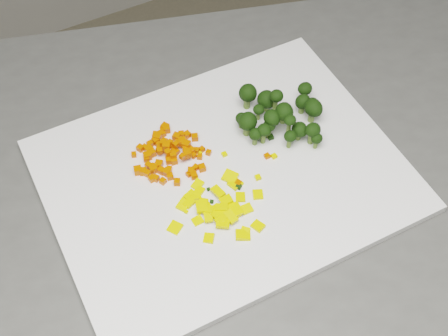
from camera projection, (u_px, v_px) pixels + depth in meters
name	position (u px, v px, depth m)	size (l,w,h in m)	color
counter_block	(199.00, 335.00, 1.16)	(1.03, 0.72, 0.90)	#4D4D4B
cutting_board	(224.00, 175.00, 0.82)	(0.45, 0.35, 0.01)	white
carrot_pile	(171.00, 150.00, 0.82)	(0.10, 0.10, 0.03)	#D74602
pepper_pile	(217.00, 208.00, 0.77)	(0.12, 0.12, 0.02)	yellow
broccoli_pile	(282.00, 113.00, 0.84)	(0.12, 0.12, 0.06)	black
carrot_cube_0	(170.00, 155.00, 0.82)	(0.01, 0.01, 0.01)	#D74602
carrot_cube_1	(185.00, 149.00, 0.82)	(0.01, 0.01, 0.01)	#D74602
carrot_cube_2	(154.00, 168.00, 0.81)	(0.01, 0.01, 0.01)	#D74602
carrot_cube_3	(187.00, 154.00, 0.81)	(0.01, 0.01, 0.01)	#D74602
carrot_cube_4	(167.00, 146.00, 0.83)	(0.01, 0.01, 0.01)	#D74602
carrot_cube_5	(179.00, 143.00, 0.84)	(0.01, 0.01, 0.01)	#D74602
carrot_cube_6	(152.00, 153.00, 0.83)	(0.01, 0.01, 0.01)	#D74602
carrot_cube_7	(166.00, 129.00, 0.85)	(0.01, 0.01, 0.01)	#D74602
carrot_cube_8	(149.00, 165.00, 0.81)	(0.01, 0.01, 0.01)	#D74602
carrot_cube_9	(196.00, 167.00, 0.81)	(0.01, 0.01, 0.01)	#D74602
carrot_cube_10	(156.00, 141.00, 0.84)	(0.01, 0.01, 0.01)	#D74602
carrot_cube_11	(140.00, 148.00, 0.83)	(0.01, 0.01, 0.01)	#D74602
carrot_cube_12	(181.00, 134.00, 0.84)	(0.01, 0.01, 0.01)	#D74602
carrot_cube_13	(134.00, 155.00, 0.83)	(0.01, 0.01, 0.01)	#D74602
carrot_cube_14	(174.00, 161.00, 0.82)	(0.01, 0.01, 0.01)	#D74602
carrot_cube_15	(164.00, 148.00, 0.83)	(0.01, 0.01, 0.01)	#D74602
carrot_cube_16	(156.00, 178.00, 0.80)	(0.01, 0.01, 0.01)	#D74602
carrot_cube_17	(194.00, 175.00, 0.80)	(0.01, 0.01, 0.01)	#D74602
carrot_cube_18	(160.00, 149.00, 0.83)	(0.01, 0.01, 0.01)	#D74602
carrot_cube_19	(170.00, 142.00, 0.83)	(0.01, 0.01, 0.01)	#D74602
carrot_cube_20	(156.00, 136.00, 0.84)	(0.01, 0.01, 0.01)	#D74602
carrot_cube_21	(189.00, 174.00, 0.81)	(0.01, 0.01, 0.01)	#D74602
carrot_cube_22	(153.00, 169.00, 0.81)	(0.01, 0.01, 0.01)	#D74602
carrot_cube_23	(186.00, 145.00, 0.82)	(0.01, 0.01, 0.01)	#D74602
carrot_cube_24	(191.00, 171.00, 0.81)	(0.01, 0.01, 0.01)	#D74602
carrot_cube_25	(173.00, 155.00, 0.82)	(0.01, 0.01, 0.01)	#D74602
carrot_cube_26	(176.00, 144.00, 0.82)	(0.01, 0.01, 0.01)	#D74602
carrot_cube_27	(161.00, 171.00, 0.81)	(0.01, 0.01, 0.01)	#D74602
carrot_cube_28	(174.00, 146.00, 0.83)	(0.01, 0.01, 0.01)	#D74602
carrot_cube_29	(187.00, 135.00, 0.84)	(0.01, 0.01, 0.01)	#D74602
carrot_cube_30	(202.00, 149.00, 0.83)	(0.01, 0.01, 0.01)	#D74602
carrot_cube_31	(196.00, 150.00, 0.83)	(0.01, 0.01, 0.01)	#D74602
carrot_cube_32	(159.00, 136.00, 0.84)	(0.01, 0.01, 0.01)	#D74602
carrot_cube_33	(195.00, 137.00, 0.84)	(0.01, 0.01, 0.01)	#D74602
carrot_cube_34	(165.00, 142.00, 0.84)	(0.01, 0.01, 0.01)	#D74602
carrot_cube_35	(167.00, 172.00, 0.81)	(0.01, 0.01, 0.01)	#D74602
carrot_cube_36	(145.00, 147.00, 0.83)	(0.01, 0.01, 0.01)	#D74602
carrot_cube_37	(179.00, 142.00, 0.84)	(0.01, 0.01, 0.01)	#D74602
carrot_cube_38	(169.00, 169.00, 0.81)	(0.01, 0.01, 0.01)	#D74602
carrot_cube_39	(191.00, 151.00, 0.83)	(0.01, 0.01, 0.01)	#D74602
carrot_cube_40	(182.00, 156.00, 0.81)	(0.01, 0.01, 0.01)	#D74602
carrot_cube_41	(163.00, 130.00, 0.85)	(0.01, 0.01, 0.01)	#D74602
carrot_cube_42	(168.00, 152.00, 0.82)	(0.01, 0.01, 0.01)	#D74602
carrot_cube_43	(159.00, 144.00, 0.84)	(0.01, 0.01, 0.01)	#D74602
carrot_cube_44	(158.00, 137.00, 0.84)	(0.01, 0.01, 0.01)	#D74602
carrot_cube_45	(176.00, 152.00, 0.83)	(0.01, 0.01, 0.01)	#D74602
carrot_cube_46	(138.00, 170.00, 0.81)	(0.01, 0.01, 0.01)	#D74602
carrot_cube_47	(148.00, 149.00, 0.83)	(0.01, 0.01, 0.01)	#D74602
carrot_cube_48	(182.00, 143.00, 0.83)	(0.01, 0.01, 0.01)	#D74602
carrot_cube_49	(148.00, 174.00, 0.81)	(0.01, 0.01, 0.01)	#D74602
carrot_cube_50	(169.00, 160.00, 0.82)	(0.01, 0.01, 0.01)	#D74602
carrot_cube_51	(177.00, 182.00, 0.80)	(0.01, 0.01, 0.01)	#D74602
carrot_cube_52	(150.00, 144.00, 0.84)	(0.01, 0.01, 0.01)	#D74602
carrot_cube_53	(152.00, 179.00, 0.80)	(0.01, 0.01, 0.01)	#D74602
carrot_cube_54	(182.00, 142.00, 0.83)	(0.01, 0.01, 0.01)	#D74602
carrot_cube_55	(170.00, 176.00, 0.80)	(0.01, 0.01, 0.01)	#D74602
carrot_cube_56	(167.00, 146.00, 0.82)	(0.01, 0.01, 0.01)	#D74602
carrot_cube_57	(161.00, 133.00, 0.85)	(0.01, 0.01, 0.01)	#D74602
carrot_cube_58	(173.00, 151.00, 0.83)	(0.01, 0.01, 0.01)	#D74602
carrot_cube_59	(208.00, 153.00, 0.83)	(0.01, 0.01, 0.01)	#D74602
carrot_cube_60	(190.00, 153.00, 0.83)	(0.01, 0.01, 0.01)	#D74602
carrot_cube_61	(147.00, 156.00, 0.82)	(0.01, 0.01, 0.01)	#D74602
carrot_cube_62	(146.00, 159.00, 0.82)	(0.01, 0.01, 0.01)	#D74602
carrot_cube_63	(159.00, 164.00, 0.81)	(0.01, 0.01, 0.01)	#D74602
carrot_cube_64	(173.00, 155.00, 0.82)	(0.01, 0.01, 0.01)	#D74602
carrot_cube_65	(163.00, 134.00, 0.85)	(0.01, 0.01, 0.01)	#D74602
carrot_cube_66	(200.00, 157.00, 0.82)	(0.01, 0.01, 0.01)	#D74602
carrot_cube_67	(191.00, 153.00, 0.83)	(0.01, 0.01, 0.01)	#D74602
carrot_cube_68	(143.00, 171.00, 0.81)	(0.01, 0.01, 0.01)	#D74602
carrot_cube_69	(161.00, 170.00, 0.81)	(0.01, 0.01, 0.01)	#D74602
carrot_cube_70	(160.00, 151.00, 0.82)	(0.01, 0.01, 0.01)	#D74602
carrot_cube_71	(158.00, 137.00, 0.84)	(0.01, 0.01, 0.01)	#D74602
carrot_cube_72	(154.00, 170.00, 0.81)	(0.01, 0.01, 0.01)	#D74602
carrot_cube_73	(187.00, 152.00, 0.82)	(0.01, 0.01, 0.01)	#D74602
carrot_cube_74	(177.00, 137.00, 0.84)	(0.01, 0.01, 0.01)	#D74602
carrot_cube_75	(202.00, 168.00, 0.81)	(0.01, 0.01, 0.01)	#D74602
carrot_cube_76	(194.00, 156.00, 0.82)	(0.01, 0.01, 0.01)	#D74602
carrot_cube_77	(165.00, 127.00, 0.85)	(0.01, 0.01, 0.01)	#D74602
carrot_cube_78	(163.00, 181.00, 0.80)	(0.01, 0.01, 0.01)	#D74602
carrot_cube_79	(163.00, 143.00, 0.82)	(0.01, 0.01, 0.01)	#D74602
pepper_chunk_0	(235.00, 184.00, 0.80)	(0.02, 0.02, 0.00)	yellow
pepper_chunk_1	(198.00, 221.00, 0.77)	(0.01, 0.01, 0.00)	yellow
pepper_chunk_2	(195.00, 196.00, 0.79)	(0.01, 0.01, 0.00)	yellow
pepper_chunk_3	(202.00, 207.00, 0.77)	(0.02, 0.01, 0.00)	yellow
pepper_chunk_4	(218.00, 192.00, 0.79)	(0.02, 0.01, 0.00)	yellow
pepper_chunk_5	(247.00, 209.00, 0.78)	(0.01, 0.01, 0.00)	yellow
pepper_chunk_6	(199.00, 192.00, 0.79)	(0.02, 0.01, 0.00)	yellow
pepper_chunk_7	(208.00, 216.00, 0.76)	(0.02, 0.01, 0.00)	yellow
pepper_chunk_8	(198.00, 185.00, 0.80)	(0.02, 0.01, 0.00)	yellow
pepper_chunk_9	(223.00, 223.00, 0.76)	(0.01, 0.02, 0.00)	yellow
pepper_chunk_10	(183.00, 205.00, 0.78)	(0.02, 0.01, 0.00)	yellow
pepper_chunk_11	(258.00, 226.00, 0.76)	(0.01, 0.01, 0.00)	yellow
pepper_chunk_12	(258.00, 194.00, 0.79)	(0.01, 0.01, 0.00)	yellow
pepper_chunk_13	(203.00, 203.00, 0.78)	(0.02, 0.01, 0.00)	yellow
pepper_chunk_14	(240.00, 197.00, 0.79)	(0.01, 0.01, 0.00)	yellow
pepper_chunk_15	(205.00, 206.00, 0.78)	(0.02, 0.02, 0.00)	yellow
pepper_chunk_16	(189.00, 203.00, 0.78)	(0.01, 0.01, 0.00)	yellow
pepper_chunk_17	(209.00, 210.00, 0.77)	(0.01, 0.01, 0.00)	yellow
pepper_chunk_18	(245.00, 232.00, 0.76)	(0.01, 0.01, 0.00)	yellow
pepper_chunk_19	(226.00, 200.00, 0.78)	(0.01, 0.02, 0.00)	yellow
pepper_chunk_20	(175.00, 228.00, 0.76)	(0.02, 0.02, 0.00)	yellow
pepper_chunk_21	(221.00, 216.00, 0.76)	(0.01, 0.02, 0.00)	yellow
pepper_chunk_22	(233.00, 213.00, 0.77)	(0.02, 0.01, 0.00)	yellow
pepper_chunk_23	(222.00, 208.00, 0.77)	(0.02, 0.01, 0.00)	yellow
pepper_chunk_24	(191.00, 196.00, 0.79)	(0.01, 0.02, 0.00)	yellow
pepper_chunk_25	(230.00, 177.00, 0.80)	(0.02, 0.02, 0.00)	yellow
pepper_chunk_26	(231.00, 217.00, 0.76)	(0.02, 0.01, 0.00)	yellow
pepper_chunk_27	(216.00, 212.00, 0.77)	(0.02, 0.02, 0.00)	yellow
pepper_chunk_28	(209.00, 238.00, 0.75)	(0.01, 0.01, 0.00)	yellow
pepper_chunk_29	(243.00, 235.00, 0.75)	(0.01, 0.02, 0.00)	yellow
pepper_chunk_30	(235.00, 210.00, 0.77)	(0.02, 0.01, 0.00)	yellow
broccoli_floret_0	(241.00, 121.00, 0.85)	(0.02, 0.02, 0.02)	black
broccoli_floret_1	(311.00, 107.00, 0.86)	(0.02, 0.02, 0.03)	black
broccoli_floret_2	(312.00, 134.00, 0.83)	(0.03, 0.03, 0.03)	black
broccoli_floret_3	(263.00, 134.00, 0.83)	(0.03, 0.03, 0.03)	black
broccoli_floret_4	(283.00, 114.00, 0.83)	(0.03, 0.03, 0.03)	black
broccoli_floret_5	(276.00, 101.00, 0.85)	(0.03, 0.03, 0.03)	black
broccoli_floret_6	(289.00, 140.00, 0.83)	(0.02, 0.02, 0.03)	black
broccoli_floret_7	(299.00, 132.00, 0.83)	(0.03, 0.03, 0.03)	black
broccoli_floret_8	(247.00, 125.00, 0.84)	(0.04, 0.04, 0.04)	black
broccoli_floret_9	(289.00, 125.00, 0.82)	(0.02, 0.02, 0.03)	black
broccoli_floret_10	(271.00, 121.00, 0.83)	(0.03, 0.03, 0.03)	black
broccoli_floret_11	(265.00, 102.00, 0.86)	(0.04, 0.04, 0.03)	black
broccoli_floret_12	(255.00, 137.00, 0.83)	(0.02, 0.02, 0.03)	black
broccoli_floret_13	(247.00, 98.00, 0.86)	(0.04, 0.04, 0.04)	black
broccoli_floret_14	(258.00, 113.00, 0.86)	(0.02, 0.02, 0.03)	black
broccoli_floret_15	(316.00, 142.00, 0.83)	(0.02, 0.02, 0.02)	black
broccoli_floret_16	(302.00, 105.00, 0.86)	(0.03, 0.03, 0.03)	black
broccoli_floret_17	(268.00, 130.00, 0.84)	(0.02, 0.02, 0.03)	black
broccoli_floret_18	(312.00, 112.00, 0.85)	(0.03, 0.03, 0.04)	black
broccoli_floret_19	(304.00, 93.00, 0.87)	(0.03, 0.03, 0.03)	black
stray_bit_0	(209.00, 189.00, 0.79)	(0.00, 0.00, 0.00)	black
stray_bit_1	(224.00, 154.00, 0.83)	(0.01, 0.01, 0.00)	yellow
stray_bit_2	(238.00, 183.00, 0.80)	(0.01, 0.01, 0.01)	#D74602
stray_bit_3	(212.00, 202.00, 0.78)	(0.00, 0.00, 0.00)	black
stray_bit_4	(150.00, 155.00, 0.83)	(0.01, 0.01, 0.00)	yellow
stray_bit_5	(267.00, 156.00, 0.82)	(0.01, 0.01, 0.00)	#D74602
stray_bit_6	(186.00, 212.00, 0.77)	(0.00, 0.00, 0.00)	yellow
stray_bit_7	(265.00, 129.00, 0.85)	(0.01, 0.01, 0.01)	yellow
stray_bit_8	(239.00, 187.00, 0.80)	(0.01, 0.01, 0.00)	black
stray_bit_9	(258.00, 177.00, 0.80)	(0.01, 0.01, 0.00)	yellow
stray_bit_10	(178.00, 152.00, 0.83)	(0.00, 0.00, 0.00)	#D74602
stray_bit_11	(270.00, 137.00, 0.84)	(0.01, 0.01, 0.01)	black
stray_bit_12	(200.00, 153.00, 0.83)	(0.00, 0.00, 0.00)	yellow
stray_bit_13	(274.00, 156.00, 0.82)	(0.01, 0.01, 0.00)	yellow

